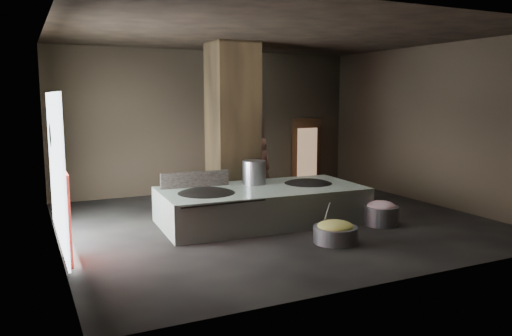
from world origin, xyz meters
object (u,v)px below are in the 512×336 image
stock_pot (254,173)px  cook (260,169)px  veg_basin (335,234)px  wok_right (308,187)px  hearth_platform (262,205)px  meat_basin (381,215)px  wok_left (207,197)px

stock_pot → cook: cook is taller
veg_basin → wok_right: bearing=72.7°
hearth_platform → stock_pot: bearing=87.5°
veg_basin → meat_basin: meat_basin is taller
hearth_platform → stock_pot: (0.05, 0.55, 0.70)m
hearth_platform → wok_left: 1.49m
wok_right → cook: size_ratio=0.78×
wok_left → cook: 3.52m
hearth_platform → stock_pot: stock_pot is taller
stock_pot → veg_basin: (0.59, -2.79, -0.96)m
meat_basin → wok_right: bearing=126.3°
wok_left → wok_right: 2.80m
hearth_platform → meat_basin: size_ratio=5.94×
wok_left → wok_right: wok_left is taller
cook → wok_left: bearing=43.6°
cook → veg_basin: 4.69m
wok_right → veg_basin: wok_right is taller
hearth_platform → cook: (1.10, 2.37, 0.50)m
wok_right → stock_pot: 1.44m
wok_left → veg_basin: (2.09, -2.19, -0.58)m
veg_basin → wok_left: bearing=133.7°
stock_pot → cook: bearing=60.0°
wok_right → cook: 2.34m
wok_right → hearth_platform: bearing=-177.9°
wok_right → meat_basin: 1.96m
cook → wok_right: bearing=96.3°
wok_left → meat_basin: 4.20m
stock_pot → wok_left: bearing=-158.2°
cook → meat_basin: cook is taller
hearth_platform → veg_basin: hearth_platform is taller
hearth_platform → cook: size_ratio=2.64×
wok_left → cook: (2.55, 2.42, 0.18)m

